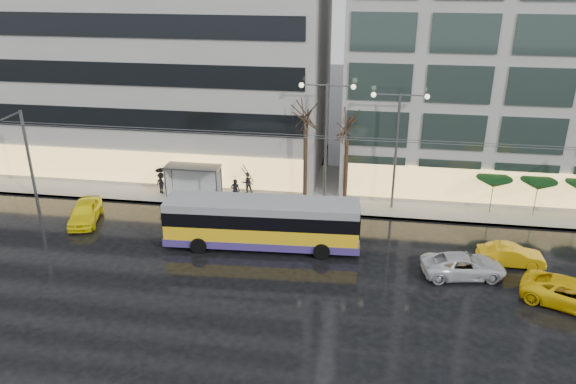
% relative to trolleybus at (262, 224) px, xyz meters
% --- Properties ---
extents(ground, '(140.00, 140.00, 0.00)m').
position_rel_trolleybus_xyz_m(ground, '(1.32, -3.72, -1.55)').
color(ground, black).
rests_on(ground, ground).
extents(sidewalk, '(80.00, 10.00, 0.15)m').
position_rel_trolleybus_xyz_m(sidewalk, '(3.32, 10.28, -1.47)').
color(sidewalk, gray).
rests_on(sidewalk, ground).
extents(kerb, '(80.00, 0.10, 0.15)m').
position_rel_trolleybus_xyz_m(kerb, '(3.32, 5.33, -1.47)').
color(kerb, slate).
rests_on(kerb, ground).
extents(building_left, '(34.00, 14.00, 22.00)m').
position_rel_trolleybus_xyz_m(building_left, '(-14.68, 15.28, 9.60)').
color(building_left, '#A4A29D').
rests_on(building_left, sidewalk).
extents(building_right, '(32.00, 14.00, 25.00)m').
position_rel_trolleybus_xyz_m(building_right, '(20.32, 15.28, 11.10)').
color(building_right, '#A4A29D').
rests_on(building_right, sidewalk).
extents(trolleybus, '(12.44, 5.00, 5.71)m').
position_rel_trolleybus_xyz_m(trolleybus, '(0.00, 0.00, 0.00)').
color(trolleybus, yellow).
rests_on(trolleybus, ground).
extents(catenary, '(42.24, 5.12, 7.00)m').
position_rel_trolleybus_xyz_m(catenary, '(2.32, 4.21, 2.71)').
color(catenary, '#595B60').
rests_on(catenary, ground).
extents(bus_shelter, '(4.20, 1.60, 2.51)m').
position_rel_trolleybus_xyz_m(bus_shelter, '(-7.06, 6.96, 0.42)').
color(bus_shelter, '#595B60').
rests_on(bus_shelter, sidewalk).
extents(street_lamp_near, '(3.96, 0.36, 9.03)m').
position_rel_trolleybus_xyz_m(street_lamp_near, '(3.32, 7.08, 4.45)').
color(street_lamp_near, '#595B60').
rests_on(street_lamp_near, sidewalk).
extents(street_lamp_far, '(3.96, 0.36, 8.53)m').
position_rel_trolleybus_xyz_m(street_lamp_far, '(8.32, 7.08, 4.17)').
color(street_lamp_far, '#595B60').
rests_on(street_lamp_far, sidewalk).
extents(tree_a, '(3.20, 3.20, 8.40)m').
position_rel_trolleybus_xyz_m(tree_a, '(1.82, 7.28, 5.54)').
color(tree_a, black).
rests_on(tree_a, sidewalk).
extents(tree_b, '(3.20, 3.20, 7.70)m').
position_rel_trolleybus_xyz_m(tree_b, '(4.82, 7.48, 4.85)').
color(tree_b, black).
rests_on(tree_b, sidewalk).
extents(parasol_a, '(2.50, 2.50, 2.65)m').
position_rel_trolleybus_xyz_m(parasol_a, '(15.32, 7.28, 0.90)').
color(parasol_a, '#595B60').
rests_on(parasol_a, sidewalk).
extents(parasol_b, '(2.50, 2.50, 2.65)m').
position_rel_trolleybus_xyz_m(parasol_b, '(18.32, 7.28, 0.90)').
color(parasol_b, '#595B60').
rests_on(parasol_b, sidewalk).
extents(taxi_a, '(2.91, 4.78, 1.52)m').
position_rel_trolleybus_xyz_m(taxi_a, '(-12.98, 1.63, -0.79)').
color(taxi_a, '#FFEB0D').
rests_on(taxi_a, ground).
extents(taxi_b, '(3.90, 1.37, 1.28)m').
position_rel_trolleybus_xyz_m(taxi_b, '(15.28, -0.06, -0.90)').
color(taxi_b, '#DCA30B').
rests_on(taxi_b, ground).
extents(taxi_c, '(5.73, 4.32, 1.45)m').
position_rel_trolleybus_xyz_m(taxi_c, '(17.63, -4.08, -0.82)').
color(taxi_c, yellow).
rests_on(taxi_c, ground).
extents(sedan_silver, '(5.12, 3.00, 1.34)m').
position_rel_trolleybus_xyz_m(sedan_silver, '(12.29, -1.77, -0.88)').
color(sedan_silver, silver).
rests_on(sedan_silver, ground).
extents(pedestrian_a, '(1.08, 1.09, 2.19)m').
position_rel_trolleybus_xyz_m(pedestrian_a, '(-3.26, 6.13, 0.02)').
color(pedestrian_a, black).
rests_on(pedestrian_a, sidewalk).
extents(pedestrian_b, '(1.01, 0.92, 1.70)m').
position_rel_trolleybus_xyz_m(pedestrian_b, '(-2.80, 8.16, -0.55)').
color(pedestrian_b, black).
rests_on(pedestrian_b, sidewalk).
extents(pedestrian_c, '(1.26, 1.11, 2.11)m').
position_rel_trolleybus_xyz_m(pedestrian_c, '(-9.38, 7.06, -0.28)').
color(pedestrian_c, black).
rests_on(pedestrian_c, sidewalk).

